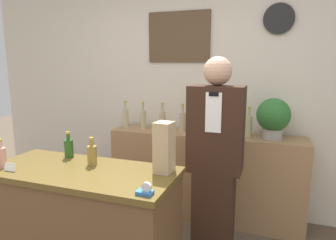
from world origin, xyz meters
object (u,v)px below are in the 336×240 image
(potted_plant, at_px, (273,117))
(tape_dispenser, at_px, (145,191))
(shopkeeper, at_px, (215,163))
(paper_bag, at_px, (164,147))

(potted_plant, height_order, tape_dispenser, potted_plant)
(shopkeeper, bearing_deg, paper_bag, -115.87)
(shopkeeper, relative_size, paper_bag, 4.95)
(tape_dispenser, bearing_deg, potted_plant, 67.14)
(paper_bag, relative_size, tape_dispenser, 3.73)
(potted_plant, relative_size, tape_dispenser, 4.27)
(potted_plant, relative_size, paper_bag, 1.15)
(potted_plant, height_order, paper_bag, potted_plant)
(potted_plant, distance_m, paper_bag, 1.32)
(paper_bag, height_order, tape_dispenser, paper_bag)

